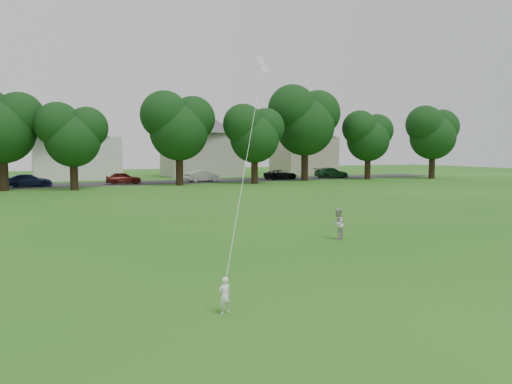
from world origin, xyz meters
name	(u,v)px	position (x,y,z in m)	size (l,w,h in m)	color
ground	(282,280)	(0.00, 0.00, 0.00)	(160.00, 160.00, 0.00)	#205E15
street	(88,184)	(0.00, 42.00, 0.01)	(90.00, 7.00, 0.01)	#2D2D30
toddler	(225,295)	(-2.50, -1.94, 0.42)	(0.30, 0.20, 0.83)	white
older_boy	(338,224)	(5.02, 4.55, 0.63)	(0.62, 0.48, 1.27)	beige
kite	(250,137)	(0.58, 3.33, 4.03)	(3.53, 5.68, 14.00)	white
tree_row	(138,120)	(4.01, 35.86, 6.44)	(82.88, 10.15, 11.56)	black
parked_cars	(118,178)	(2.89, 41.00, 0.61)	(62.64, 2.25, 1.29)	black
house_row	(76,138)	(0.04, 52.00, 5.00)	(76.65, 14.04, 10.51)	silver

